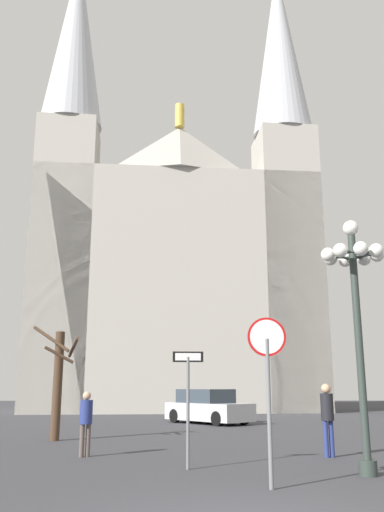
{
  "coord_description": "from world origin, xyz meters",
  "views": [
    {
      "loc": [
        -0.96,
        -7.21,
        1.72
      ],
      "look_at": [
        -0.37,
        16.48,
        7.45
      ],
      "focal_mm": 37.81,
      "sensor_mm": 36.0,
      "label": 1
    }
  ],
  "objects_px": {
    "street_lamp": "(356,297)",
    "bare_tree": "(58,381)",
    "pedestrian_standing": "(86,417)",
    "cathedral": "(176,254)",
    "parked_car_near_silver": "(208,407)",
    "one_way_arrow_sign": "(188,394)",
    "stop_sign": "(268,369)",
    "pedestrian_walking": "(327,412)"
  },
  "relations": [
    {
      "from": "cathedral",
      "to": "parked_car_near_silver",
      "type": "bearing_deg",
      "value": -82.83
    },
    {
      "from": "one_way_arrow_sign",
      "to": "pedestrian_walking",
      "type": "bearing_deg",
      "value": 27.98
    },
    {
      "from": "cathedral",
      "to": "stop_sign",
      "type": "relative_size",
      "value": 12.39
    },
    {
      "from": "one_way_arrow_sign",
      "to": "street_lamp",
      "type": "xyz_separation_m",
      "value": [
        3.53,
        -0.94,
        2.0
      ]
    },
    {
      "from": "one_way_arrow_sign",
      "to": "pedestrian_walking",
      "type": "relative_size",
      "value": 1.39
    },
    {
      "from": "cathedral",
      "to": "parked_car_near_silver",
      "type": "xyz_separation_m",
      "value": [
        1.62,
        -12.89,
        -10.61
      ]
    },
    {
      "from": "street_lamp",
      "to": "bare_tree",
      "type": "distance_m",
      "value": 10.67
    },
    {
      "from": "parked_car_near_silver",
      "to": "pedestrian_walking",
      "type": "distance_m",
      "value": 12.65
    },
    {
      "from": "bare_tree",
      "to": "parked_car_near_silver",
      "type": "xyz_separation_m",
      "value": [
        5.38,
        8.07,
        -1.16
      ]
    },
    {
      "from": "cathedral",
      "to": "one_way_arrow_sign",
      "type": "height_order",
      "value": "cathedral"
    },
    {
      "from": "street_lamp",
      "to": "parked_car_near_silver",
      "type": "xyz_separation_m",
      "value": [
        -2.34,
        15.25,
        -2.81
      ]
    },
    {
      "from": "cathedral",
      "to": "parked_car_near_silver",
      "type": "relative_size",
      "value": 7.9
    },
    {
      "from": "one_way_arrow_sign",
      "to": "parked_car_near_silver",
      "type": "distance_m",
      "value": 14.38
    },
    {
      "from": "stop_sign",
      "to": "bare_tree",
      "type": "distance_m",
      "value": 10.21
    },
    {
      "from": "street_lamp",
      "to": "parked_car_near_silver",
      "type": "height_order",
      "value": "street_lamp"
    },
    {
      "from": "bare_tree",
      "to": "parked_car_near_silver",
      "type": "bearing_deg",
      "value": 56.3
    },
    {
      "from": "stop_sign",
      "to": "one_way_arrow_sign",
      "type": "xyz_separation_m",
      "value": [
        -1.39,
        2.31,
        -0.47
      ]
    },
    {
      "from": "street_lamp",
      "to": "pedestrian_standing",
      "type": "distance_m",
      "value": 7.3
    },
    {
      "from": "stop_sign",
      "to": "parked_car_near_silver",
      "type": "bearing_deg",
      "value": 90.69
    },
    {
      "from": "stop_sign",
      "to": "pedestrian_walking",
      "type": "height_order",
      "value": "stop_sign"
    },
    {
      "from": "stop_sign",
      "to": "street_lamp",
      "type": "xyz_separation_m",
      "value": [
        2.14,
        1.37,
        1.52
      ]
    },
    {
      "from": "bare_tree",
      "to": "pedestrian_standing",
      "type": "bearing_deg",
      "value": -68.0
    },
    {
      "from": "cathedral",
      "to": "street_lamp",
      "type": "height_order",
      "value": "cathedral"
    },
    {
      "from": "one_way_arrow_sign",
      "to": "pedestrian_standing",
      "type": "distance_m",
      "value": 3.39
    },
    {
      "from": "bare_tree",
      "to": "pedestrian_standing",
      "type": "xyz_separation_m",
      "value": [
        1.65,
        -4.08,
        -0.94
      ]
    },
    {
      "from": "stop_sign",
      "to": "street_lamp",
      "type": "distance_m",
      "value": 2.96
    },
    {
      "from": "pedestrian_standing",
      "to": "cathedral",
      "type": "bearing_deg",
      "value": 85.17
    },
    {
      "from": "one_way_arrow_sign",
      "to": "cathedral",
      "type": "bearing_deg",
      "value": 90.91
    },
    {
      "from": "parked_car_near_silver",
      "to": "pedestrian_walking",
      "type": "xyz_separation_m",
      "value": [
        2.35,
        -12.42,
        0.35
      ]
    },
    {
      "from": "stop_sign",
      "to": "pedestrian_standing",
      "type": "relative_size",
      "value": 1.86
    },
    {
      "from": "street_lamp",
      "to": "pedestrian_walking",
      "type": "xyz_separation_m",
      "value": [
        0.01,
        2.83,
        -2.47
      ]
    },
    {
      "from": "one_way_arrow_sign",
      "to": "pedestrian_standing",
      "type": "bearing_deg",
      "value": 139.78
    },
    {
      "from": "bare_tree",
      "to": "stop_sign",
      "type": "bearing_deg",
      "value": -56.84
    },
    {
      "from": "street_lamp",
      "to": "parked_car_near_silver",
      "type": "bearing_deg",
      "value": 98.72
    },
    {
      "from": "parked_car_near_silver",
      "to": "pedestrian_standing",
      "type": "relative_size",
      "value": 2.91
    },
    {
      "from": "bare_tree",
      "to": "pedestrian_walking",
      "type": "xyz_separation_m",
      "value": [
        7.74,
        -4.35,
        -0.81
      ]
    },
    {
      "from": "parked_car_near_silver",
      "to": "bare_tree",
      "type": "bearing_deg",
      "value": -123.7
    },
    {
      "from": "cathedral",
      "to": "parked_car_near_silver",
      "type": "distance_m",
      "value": 16.77
    },
    {
      "from": "one_way_arrow_sign",
      "to": "pedestrian_walking",
      "type": "xyz_separation_m",
      "value": [
        3.54,
        1.88,
        -0.47
      ]
    },
    {
      "from": "cathedral",
      "to": "street_lamp",
      "type": "bearing_deg",
      "value": -81.98
    },
    {
      "from": "street_lamp",
      "to": "pedestrian_standing",
      "type": "xyz_separation_m",
      "value": [
        -6.08,
        3.1,
        -2.6
      ]
    },
    {
      "from": "pedestrian_walking",
      "to": "street_lamp",
      "type": "bearing_deg",
      "value": -90.29
    }
  ]
}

